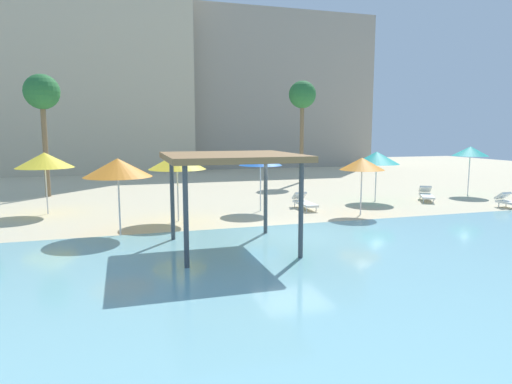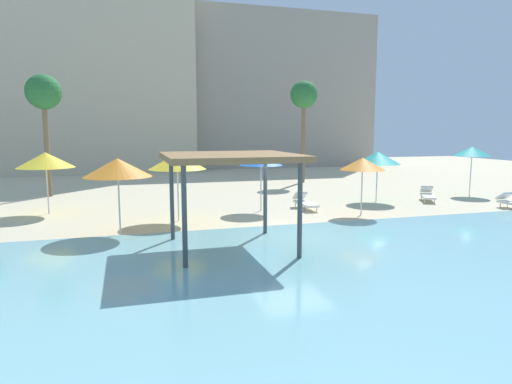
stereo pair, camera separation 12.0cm
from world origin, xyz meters
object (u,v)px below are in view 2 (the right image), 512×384
object	(u,v)px
beach_umbrella_teal_0	(472,151)
lounge_chair_0	(428,195)
lounge_chair_2	(304,202)
shade_pavilion	(230,160)
beach_umbrella_yellow_7	(177,161)
beach_umbrella_teal_3	(378,158)
beach_umbrella_orange_5	(118,168)
beach_umbrella_orange_4	(363,164)
beach_umbrella_blue_1	(261,160)
palm_tree_1	(304,97)
palm_tree_2	(44,95)
beach_umbrella_yellow_6	(46,160)

from	to	relation	value
beach_umbrella_teal_0	lounge_chair_0	xyz separation A→B (m)	(-3.78, -1.23, -2.16)
beach_umbrella_teal_0	lounge_chair_2	bearing A→B (deg)	-171.53
shade_pavilion	beach_umbrella_yellow_7	bearing A→B (deg)	102.33
beach_umbrella_teal_3	beach_umbrella_yellow_7	xyz separation A→B (m)	(-10.51, -2.22, 0.17)
beach_umbrella_orange_5	beach_umbrella_orange_4	bearing A→B (deg)	5.57
beach_umbrella_blue_1	lounge_chair_0	size ratio (longest dim) A/B	1.36
beach_umbrella_teal_3	palm_tree_1	xyz separation A→B (m)	(-0.41, 9.09, 3.69)
beach_umbrella_blue_1	beach_umbrella_orange_4	bearing A→B (deg)	-29.42
beach_umbrella_blue_1	lounge_chair_0	distance (m)	9.51
beach_umbrella_yellow_7	palm_tree_1	xyz separation A→B (m)	(10.10, 11.31, 3.52)
beach_umbrella_orange_4	beach_umbrella_orange_5	distance (m)	10.16
beach_umbrella_blue_1	lounge_chair_2	world-z (taller)	beach_umbrella_blue_1
shade_pavilion	beach_umbrella_blue_1	xyz separation A→B (m)	(2.85, 6.15, -0.41)
palm_tree_1	beach_umbrella_blue_1	bearing A→B (deg)	-121.63
beach_umbrella_teal_3	palm_tree_2	xyz separation A→B (m)	(-16.67, 6.76, 3.32)
beach_umbrella_teal_3	beach_umbrella_orange_4	size ratio (longest dim) A/B	1.03
beach_umbrella_orange_4	lounge_chair_0	distance (m)	6.24
palm_tree_2	lounge_chair_2	bearing A→B (deg)	-32.46
beach_umbrella_blue_1	palm_tree_2	world-z (taller)	palm_tree_2
lounge_chair_2	palm_tree_2	xyz separation A→B (m)	(-12.21, 7.77, 5.26)
beach_umbrella_teal_3	palm_tree_1	bearing A→B (deg)	92.60
beach_umbrella_yellow_7	beach_umbrella_orange_4	bearing A→B (deg)	-6.81
beach_umbrella_blue_1	beach_umbrella_yellow_6	size ratio (longest dim) A/B	0.97
shade_pavilion	beach_umbrella_yellow_7	size ratio (longest dim) A/B	1.44
beach_umbrella_teal_0	palm_tree_2	world-z (taller)	palm_tree_2
beach_umbrella_orange_4	palm_tree_2	bearing A→B (deg)	144.68
beach_umbrella_teal_0	beach_umbrella_yellow_6	xyz separation A→B (m)	(-22.34, 0.36, -0.11)
beach_umbrella_orange_5	lounge_chair_0	distance (m)	16.00
beach_umbrella_orange_4	beach_umbrella_orange_5	bearing A→B (deg)	-174.43
beach_umbrella_orange_4	lounge_chair_0	size ratio (longest dim) A/B	1.29
beach_umbrella_blue_1	beach_umbrella_teal_3	xyz separation A→B (m)	(6.60, 0.95, -0.09)
beach_umbrella_orange_5	beach_umbrella_teal_0	bearing A→B (deg)	13.90
lounge_chair_0	lounge_chair_2	xyz separation A→B (m)	(-7.15, -0.40, 0.00)
beach_umbrella_blue_1	lounge_chair_2	xyz separation A→B (m)	(2.13, -0.06, -2.03)
beach_umbrella_teal_0	beach_umbrella_yellow_6	size ratio (longest dim) A/B	1.02
shade_pavilion	beach_umbrella_teal_0	world-z (taller)	shade_pavilion
beach_umbrella_orange_4	beach_umbrella_yellow_7	bearing A→B (deg)	173.19
palm_tree_2	beach_umbrella_yellow_6	bearing A→B (deg)	-82.08
shade_pavilion	beach_umbrella_orange_4	distance (m)	7.85
beach_umbrella_teal_3	palm_tree_2	distance (m)	18.30
beach_umbrella_blue_1	palm_tree_1	xyz separation A→B (m)	(6.18, 10.04, 3.60)
lounge_chair_0	palm_tree_1	bearing A→B (deg)	-131.84
palm_tree_1	beach_umbrella_yellow_7	bearing A→B (deg)	-131.75
lounge_chair_2	palm_tree_1	xyz separation A→B (m)	(4.05, 10.10, 5.63)
palm_tree_1	shade_pavilion	bearing A→B (deg)	-119.17
beach_umbrella_orange_5	beach_umbrella_yellow_6	bearing A→B (deg)	121.06
beach_umbrella_teal_0	beach_umbrella_blue_1	world-z (taller)	beach_umbrella_teal_0
beach_umbrella_teal_3	beach_umbrella_yellow_6	distance (m)	15.90
lounge_chair_2	beach_umbrella_yellow_7	bearing A→B (deg)	-78.57
shade_pavilion	lounge_chair_2	size ratio (longest dim) A/B	2.09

